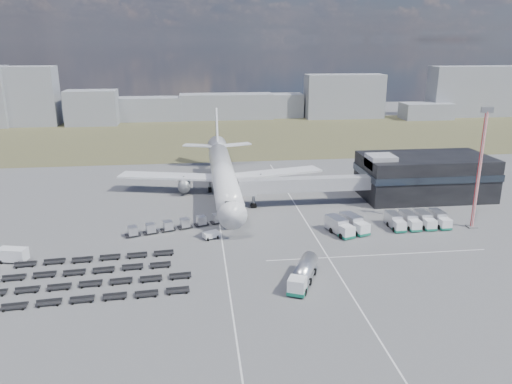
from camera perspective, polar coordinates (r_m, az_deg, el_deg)
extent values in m
plane|color=#565659|center=(93.31, -2.61, -5.97)|extent=(420.00, 420.00, 0.00)
cube|color=#48442B|center=(199.15, -5.08, 6.42)|extent=(420.00, 90.00, 0.01)
cube|color=silver|center=(97.81, -4.01, -4.87)|extent=(0.25, 110.00, 0.01)
cube|color=silver|center=(100.21, 6.35, -4.39)|extent=(0.25, 110.00, 0.01)
cube|color=silver|center=(91.28, 13.76, -7.01)|extent=(40.00, 0.25, 0.01)
cube|color=black|center=(126.31, 18.72, 1.70)|extent=(30.00, 16.00, 10.00)
cube|color=#262D38|center=(126.02, 18.77, 2.23)|extent=(30.40, 16.40, 1.60)
cube|color=#939399|center=(118.75, 14.09, 3.40)|extent=(6.00, 6.00, 3.00)
cube|color=#939399|center=(113.34, 5.70, 0.90)|extent=(29.80, 3.00, 3.00)
cube|color=#939399|center=(110.77, -1.02, 0.60)|extent=(4.00, 3.60, 3.40)
cylinder|color=slate|center=(112.15, -0.28, -0.56)|extent=(0.70, 0.70, 5.10)
cylinder|color=black|center=(112.80, -0.28, -1.57)|extent=(1.40, 0.90, 1.40)
cylinder|color=white|center=(119.96, -3.76, 1.95)|extent=(5.60, 48.00, 5.60)
cone|color=white|center=(94.66, -2.82, -2.19)|extent=(5.60, 5.00, 5.60)
cone|color=white|center=(146.99, -4.40, 5.07)|extent=(5.60, 8.00, 5.60)
cube|color=black|center=(96.30, -2.91, -1.35)|extent=(2.20, 2.00, 0.80)
cube|color=white|center=(125.13, -9.84, 1.80)|extent=(25.59, 11.38, 0.50)
cube|color=white|center=(126.41, 2.02, 2.20)|extent=(25.59, 11.38, 0.50)
cylinder|color=slate|center=(123.52, -8.22, 0.86)|extent=(3.00, 5.00, 3.00)
cylinder|color=slate|center=(124.46, 0.56, 1.16)|extent=(3.00, 5.00, 3.00)
cube|color=white|center=(148.73, -6.57, 5.30)|extent=(9.49, 5.63, 0.35)
cube|color=white|center=(149.19, -2.32, 5.44)|extent=(9.49, 5.63, 0.35)
cube|color=white|center=(148.87, -4.51, 7.45)|extent=(0.50, 9.06, 11.45)
cylinder|color=slate|center=(101.20, -3.02, -3.34)|extent=(0.50, 0.50, 2.50)
cylinder|color=slate|center=(124.79, -5.29, 0.58)|extent=(0.60, 0.60, 2.50)
cylinder|color=slate|center=(125.10, -2.36, 0.68)|extent=(0.60, 0.60, 2.50)
cylinder|color=black|center=(101.46, -3.01, -3.73)|extent=(0.50, 1.20, 1.20)
cube|color=gray|center=(244.10, -25.22, 9.87)|extent=(30.04, 12.00, 25.50)
cube|color=gray|center=(235.49, -18.24, 9.15)|extent=(22.11, 12.00, 15.18)
cube|color=gray|center=(242.20, -12.13, 9.28)|extent=(30.80, 12.00, 10.72)
cube|color=gray|center=(242.30, -3.41, 9.75)|extent=(43.93, 12.00, 11.81)
cube|color=gray|center=(247.63, 2.29, 9.85)|extent=(25.52, 12.00, 11.20)
cube|color=gray|center=(248.30, 10.04, 10.73)|extent=(37.40, 12.00, 20.63)
cube|color=gray|center=(254.91, 18.87, 8.76)|extent=(23.40, 12.00, 7.54)
cube|color=gray|center=(273.19, 23.97, 10.47)|extent=(47.84, 12.00, 24.16)
cube|color=white|center=(75.35, 4.72, -10.62)|extent=(3.35, 3.35, 2.42)
cube|color=#136B52|center=(75.79, 4.71, -11.26)|extent=(3.49, 3.49, 0.53)
cylinder|color=silver|center=(79.64, 5.60, -8.67)|extent=(5.69, 8.25, 2.63)
cube|color=slate|center=(80.17, 5.57, -9.45)|extent=(5.59, 8.21, 0.37)
cylinder|color=black|center=(78.91, 5.31, -10.11)|extent=(2.96, 2.19, 1.16)
cube|color=white|center=(95.80, -5.16, -4.95)|extent=(3.42, 2.78, 1.38)
cube|color=white|center=(95.10, -26.02, -6.51)|extent=(5.12, 3.22, 2.50)
cube|color=white|center=(132.51, -3.66, 1.75)|extent=(4.17, 6.42, 2.79)
cube|color=#136B52|center=(132.82, -3.65, 1.27)|extent=(4.30, 6.55, 0.45)
cube|color=white|center=(96.92, 10.35, -4.48)|extent=(2.98, 2.92, 2.28)
cube|color=#136B52|center=(97.24, 10.32, -4.96)|extent=(3.11, 3.05, 0.47)
cube|color=silver|center=(99.53, 9.15, -3.58)|extent=(3.87, 5.31, 2.70)
cube|color=white|center=(98.91, 12.02, -4.13)|extent=(2.98, 2.92, 2.28)
cube|color=#136B52|center=(99.23, 11.99, -4.61)|extent=(3.11, 3.05, 0.47)
cube|color=silver|center=(101.47, 10.81, -3.26)|extent=(3.87, 5.31, 2.70)
cube|color=white|center=(102.44, 16.08, -3.77)|extent=(2.19, 2.10, 2.06)
cube|color=#136B52|center=(102.72, 16.05, -4.19)|extent=(2.29, 2.19, 0.42)
cube|color=silver|center=(105.11, 15.39, -2.96)|extent=(2.33, 4.34, 2.43)
cube|color=white|center=(103.75, 17.69, -3.65)|extent=(2.19, 2.10, 2.06)
cube|color=#136B52|center=(104.03, 17.65, -4.06)|extent=(2.29, 2.19, 0.42)
cube|color=silver|center=(106.39, 16.97, -2.86)|extent=(2.33, 4.34, 2.43)
cube|color=white|center=(105.14, 19.26, -3.53)|extent=(2.19, 2.10, 2.06)
cube|color=#136B52|center=(105.41, 19.22, -3.94)|extent=(2.29, 2.19, 0.42)
cube|color=silver|center=(107.75, 18.50, -2.75)|extent=(2.33, 4.34, 2.43)
cube|color=white|center=(106.61, 20.78, -3.41)|extent=(2.19, 2.10, 2.06)
cube|color=#136B52|center=(106.88, 20.74, -3.81)|extent=(2.29, 2.19, 0.42)
cube|color=silver|center=(109.18, 20.00, -2.65)|extent=(2.33, 4.34, 2.43)
cube|color=black|center=(99.44, -13.89, -4.78)|extent=(3.22, 2.51, 0.20)
cube|color=silver|center=(99.11, -13.93, -4.29)|extent=(2.18, 2.18, 1.63)
cube|color=black|center=(100.05, -11.94, -4.51)|extent=(3.22, 2.51, 0.20)
cube|color=silver|center=(99.72, -11.97, -4.02)|extent=(2.18, 2.18, 1.63)
cube|color=black|center=(100.77, -10.01, -4.24)|extent=(3.22, 2.51, 0.20)
cube|color=silver|center=(100.44, -10.04, -3.75)|extent=(2.18, 2.18, 1.63)
cube|color=black|center=(101.61, -8.12, -3.96)|extent=(3.22, 2.51, 0.20)
cube|color=silver|center=(101.28, -8.14, -3.47)|extent=(2.18, 2.18, 1.63)
cube|color=black|center=(102.55, -6.26, -3.69)|extent=(3.22, 2.51, 0.20)
cube|color=silver|center=(102.23, -6.27, -3.20)|extent=(2.18, 2.18, 1.63)
cube|color=black|center=(103.61, -4.43, -3.42)|extent=(3.22, 2.51, 0.20)
cube|color=silver|center=(103.29, -4.44, -2.94)|extent=(2.18, 2.18, 1.63)
cube|color=black|center=(78.16, -19.25, -11.44)|extent=(32.08, 4.47, 0.82)
cube|color=black|center=(82.40, -18.86, -9.87)|extent=(32.08, 4.47, 0.82)
cube|color=black|center=(86.70, -18.51, -8.46)|extent=(27.52, 4.07, 0.82)
cube|color=black|center=(91.06, -18.20, -7.18)|extent=(27.52, 4.07, 0.82)
cylinder|color=red|center=(107.05, 24.14, 2.17)|extent=(0.66, 0.66, 23.41)
cube|color=slate|center=(104.94, 24.93, 8.50)|extent=(2.32, 1.06, 1.12)
cube|color=#565659|center=(110.30, 23.42, -3.65)|extent=(1.87, 1.87, 0.28)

